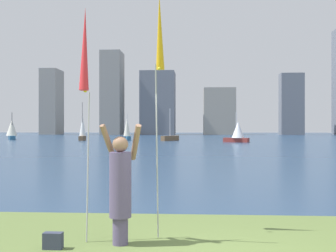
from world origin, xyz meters
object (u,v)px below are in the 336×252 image
(sailboat_8, at_px, (12,129))
(sailboat_5, at_px, (238,132))
(sailboat_3, at_px, (83,129))
(kite_flag_left, at_px, (85,54))
(kite_flag_right, at_px, (160,38))
(sailboat_0, at_px, (127,129))
(person, at_px, (120,185))
(sailboat_4, at_px, (170,138))
(bag, at_px, (53,241))

(sailboat_8, bearing_deg, sailboat_5, -15.32)
(sailboat_3, bearing_deg, kite_flag_left, -74.82)
(kite_flag_left, bearing_deg, kite_flag_right, 33.15)
(sailboat_0, height_order, sailboat_5, sailboat_0)
(person, bearing_deg, sailboat_5, 78.75)
(kite_flag_left, height_order, sailboat_4, sailboat_4)
(kite_flag_right, height_order, bag, kite_flag_right)
(kite_flag_right, relative_size, sailboat_5, 1.19)
(sailboat_0, relative_size, sailboat_8, 0.96)
(person, xyz_separation_m, sailboat_3, (-13.97, 49.27, 0.63))
(kite_flag_left, relative_size, sailboat_4, 0.91)
(sailboat_0, relative_size, sailboat_5, 1.05)
(person, relative_size, bag, 6.58)
(bag, distance_m, sailboat_3, 51.28)
(person, height_order, kite_flag_right, kite_flag_right)
(kite_flag_right, distance_m, sailboat_3, 50.71)
(person, relative_size, kite_flag_right, 0.46)
(bag, bearing_deg, sailboat_8, 114.75)
(kite_flag_left, distance_m, bag, 3.09)
(sailboat_0, height_order, sailboat_8, sailboat_8)
(kite_flag_right, bearing_deg, sailboat_8, 116.63)
(person, bearing_deg, bag, -165.17)
(sailboat_5, relative_size, sailboat_8, 0.92)
(kite_flag_right, bearing_deg, bag, -146.66)
(bag, relative_size, sailboat_4, 0.07)
(person, xyz_separation_m, bag, (-1.03, -0.33, -0.85))
(kite_flag_left, distance_m, sailboat_3, 51.11)
(sailboat_0, bearing_deg, kite_flag_right, -80.19)
(bag, relative_size, sailboat_3, 0.06)
(sailboat_8, bearing_deg, sailboat_0, -7.68)
(kite_flag_right, distance_m, bag, 3.98)
(sailboat_3, distance_m, sailboat_4, 12.10)
(kite_flag_right, xyz_separation_m, sailboat_5, (6.03, 43.47, -2.37))
(bag, bearing_deg, sailboat_4, 91.04)
(person, relative_size, kite_flag_left, 0.51)
(kite_flag_right, bearing_deg, person, -128.65)
(sailboat_4, bearing_deg, sailboat_0, 167.02)
(person, distance_m, sailboat_8, 58.92)
(sailboat_4, bearing_deg, kite_flag_left, -88.45)
(sailboat_3, bearing_deg, bag, -75.38)
(sailboat_4, height_order, sailboat_8, sailboat_4)
(sailboat_4, bearing_deg, sailboat_8, 170.94)
(bag, distance_m, sailboat_8, 58.79)
(kite_flag_left, bearing_deg, person, 3.20)
(kite_flag_right, distance_m, sailboat_0, 50.72)
(bag, bearing_deg, person, 17.55)
(person, height_order, bag, person)
(kite_flag_left, xyz_separation_m, kite_flag_right, (1.19, 0.78, 0.42))
(sailboat_5, bearing_deg, sailboat_4, 149.44)
(sailboat_0, xyz_separation_m, sailboat_3, (-5.93, -1.40, 0.09))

